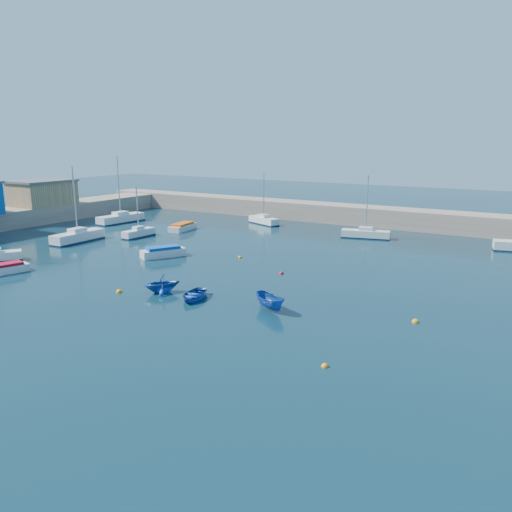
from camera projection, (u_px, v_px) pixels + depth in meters
The scene contains 20 objects.
ground at pixel (131, 322), 33.15m from camera, with size 220.00×220.00×0.00m, color #0C2835.
back_wall at pixel (367, 216), 71.03m from camera, with size 96.00×4.50×2.60m, color gray.
left_quay at pixel (7, 218), 69.23m from camera, with size 6.00×62.00×2.40m, color gray.
brick_shed_a at pixel (43, 194), 73.55m from camera, with size 6.00×8.00×3.40m, color #967F57.
sailboat_2 at pixel (78, 236), 59.28m from camera, with size 2.20×6.83×8.93m.
sailboat_3 at pixel (139, 233), 62.16m from camera, with size 1.41×4.62×6.23m.
sailboat_4 at pixel (121, 218), 73.11m from camera, with size 2.67×7.47×9.57m.
sailboat_5 at pixel (264, 220), 71.73m from camera, with size 5.53×3.43×7.18m.
sailboat_6 at pixel (366, 234), 61.43m from camera, with size 6.06×2.98×7.69m.
motorboat_0 at pixel (4, 269), 45.20m from camera, with size 2.43×4.33×0.92m.
motorboat_1 at pixel (163, 252), 51.62m from camera, with size 3.53×4.70×1.10m.
motorboat_2 at pixel (183, 227), 66.95m from camera, with size 2.39×4.98×0.98m.
dinghy_center at pixel (194, 295), 37.86m from camera, with size 2.32×3.25×0.67m, color #16449B.
dinghy_left at pixel (162, 283), 39.45m from camera, with size 2.47×2.86×1.51m, color #16449B.
dinghy_right at pixel (270, 302), 35.35m from camera, with size 1.16×3.08×1.19m, color #16449B.
buoy_0 at pixel (119, 292), 39.65m from camera, with size 0.49×0.49×0.49m, color orange.
buoy_1 at pixel (281, 274), 45.12m from camera, with size 0.45×0.45×0.45m, color #AF0D26.
buoy_2 at pixel (415, 322), 33.12m from camera, with size 0.48×0.48×0.48m, color orange.
buoy_3 at pixel (240, 258), 51.25m from camera, with size 0.42×0.42×0.42m, color orange.
buoy_5 at pixel (325, 367), 26.61m from camera, with size 0.40×0.40×0.40m, color orange.
Camera 1 is at (23.46, -22.31, 11.80)m, focal length 35.00 mm.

